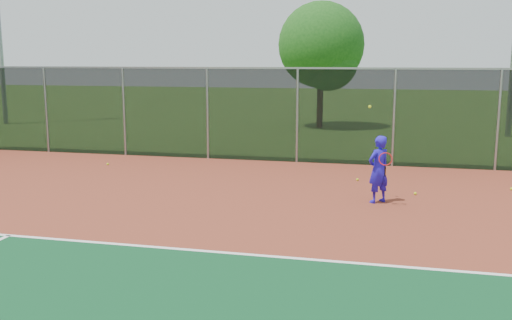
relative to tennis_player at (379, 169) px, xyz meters
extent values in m
cube|color=brown|center=(0.33, -5.20, -0.79)|extent=(30.00, 20.00, 0.02)
cube|color=black|center=(0.33, 4.80, 0.72)|extent=(30.00, 0.04, 3.00)
cube|color=gray|center=(0.33, 4.80, 2.22)|extent=(30.00, 0.06, 0.06)
imported|color=#2115C9|center=(0.00, 0.00, 0.00)|extent=(0.67, 0.66, 1.56)
cylinder|color=black|center=(0.15, -0.25, 0.00)|extent=(0.03, 0.15, 0.27)
torus|color=#A51414|center=(0.15, -0.35, 0.30)|extent=(0.30, 0.13, 0.29)
sphere|color=#C0DD19|center=(-0.25, 0.10, 1.42)|extent=(0.07, 0.07, 0.07)
sphere|color=#C0DD19|center=(-8.35, 2.89, -0.75)|extent=(0.07, 0.07, 0.07)
sphere|color=#C0DD19|center=(0.89, 0.97, -0.75)|extent=(0.07, 0.07, 0.07)
sphere|color=#C0DD19|center=(3.28, 2.05, -0.75)|extent=(0.07, 0.07, 0.07)
sphere|color=#C0DD19|center=(-0.59, 2.31, -0.75)|extent=(0.07, 0.07, 0.07)
cylinder|color=#341E12|center=(-3.14, 14.62, 0.35)|extent=(0.30, 0.30, 2.31)
sphere|color=#164813|center=(-3.14, 14.62, 3.18)|extent=(4.11, 4.11, 4.11)
sphere|color=#164813|center=(-2.74, 14.32, 2.41)|extent=(2.83, 2.83, 2.83)
camera|label=1|loc=(0.21, -13.14, 2.48)|focal=40.00mm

